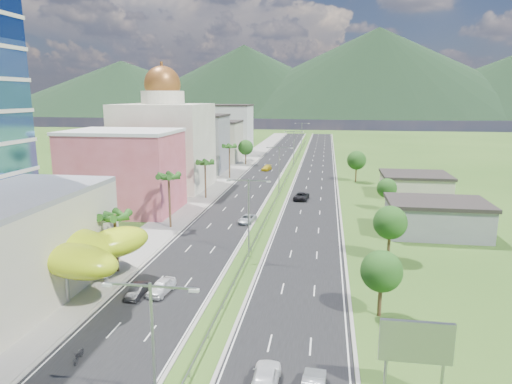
% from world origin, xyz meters
% --- Properties ---
extents(ground, '(500.00, 500.00, 0.00)m').
position_xyz_m(ground, '(0.00, 0.00, 0.00)').
color(ground, '#2D5119').
rests_on(ground, ground).
extents(road_left, '(11.00, 260.00, 0.04)m').
position_xyz_m(road_left, '(-7.50, 90.00, 0.02)').
color(road_left, black).
rests_on(road_left, ground).
extents(road_right, '(11.00, 260.00, 0.04)m').
position_xyz_m(road_right, '(7.50, 90.00, 0.02)').
color(road_right, black).
rests_on(road_right, ground).
extents(sidewalk_left, '(7.00, 260.00, 0.12)m').
position_xyz_m(sidewalk_left, '(-17.00, 90.00, 0.06)').
color(sidewalk_left, gray).
rests_on(sidewalk_left, ground).
extents(median_guardrail, '(0.10, 216.06, 0.76)m').
position_xyz_m(median_guardrail, '(0.00, 71.99, 0.62)').
color(median_guardrail, gray).
rests_on(median_guardrail, ground).
extents(streetlight_median_a, '(6.04, 0.25, 11.00)m').
position_xyz_m(streetlight_median_a, '(0.00, -25.00, 6.75)').
color(streetlight_median_a, gray).
rests_on(streetlight_median_a, ground).
extents(streetlight_median_b, '(6.04, 0.25, 11.00)m').
position_xyz_m(streetlight_median_b, '(0.00, 10.00, 6.75)').
color(streetlight_median_b, gray).
rests_on(streetlight_median_b, ground).
extents(streetlight_median_c, '(6.04, 0.25, 11.00)m').
position_xyz_m(streetlight_median_c, '(0.00, 50.00, 6.75)').
color(streetlight_median_c, gray).
rests_on(streetlight_median_c, ground).
extents(streetlight_median_d, '(6.04, 0.25, 11.00)m').
position_xyz_m(streetlight_median_d, '(0.00, 95.00, 6.75)').
color(streetlight_median_d, gray).
rests_on(streetlight_median_d, ground).
extents(streetlight_median_e, '(6.04, 0.25, 11.00)m').
position_xyz_m(streetlight_median_e, '(0.00, 140.00, 6.75)').
color(streetlight_median_e, gray).
rests_on(streetlight_median_e, ground).
extents(lime_canopy, '(18.00, 15.00, 7.40)m').
position_xyz_m(lime_canopy, '(-20.00, -4.00, 4.99)').
color(lime_canopy, '#B7D314').
rests_on(lime_canopy, ground).
extents(pink_shophouse, '(20.00, 15.00, 15.00)m').
position_xyz_m(pink_shophouse, '(-28.00, 32.00, 7.50)').
color(pink_shophouse, '#C45058').
rests_on(pink_shophouse, ground).
extents(domed_building, '(20.00, 20.00, 28.70)m').
position_xyz_m(domed_building, '(-28.00, 55.00, 11.35)').
color(domed_building, beige).
rests_on(domed_building, ground).
extents(midrise_grey, '(16.00, 15.00, 16.00)m').
position_xyz_m(midrise_grey, '(-27.00, 80.00, 8.00)').
color(midrise_grey, gray).
rests_on(midrise_grey, ground).
extents(midrise_beige, '(16.00, 15.00, 13.00)m').
position_xyz_m(midrise_beige, '(-27.00, 102.00, 6.50)').
color(midrise_beige, '#B8B197').
rests_on(midrise_beige, ground).
extents(midrise_white, '(16.00, 15.00, 18.00)m').
position_xyz_m(midrise_white, '(-27.00, 125.00, 9.00)').
color(midrise_white, silver).
rests_on(midrise_white, ground).
extents(billboard, '(5.20, 0.35, 6.20)m').
position_xyz_m(billboard, '(17.00, -18.00, 4.42)').
color(billboard, gray).
rests_on(billboard, ground).
extents(shed_near, '(15.00, 10.00, 5.00)m').
position_xyz_m(shed_near, '(28.00, 25.00, 2.50)').
color(shed_near, gray).
rests_on(shed_near, ground).
extents(shed_far, '(14.00, 12.00, 4.40)m').
position_xyz_m(shed_far, '(30.00, 55.00, 2.20)').
color(shed_far, '#B8B197').
rests_on(shed_far, ground).
extents(palm_tree_b, '(3.60, 3.60, 8.10)m').
position_xyz_m(palm_tree_b, '(-15.50, 2.00, 7.06)').
color(palm_tree_b, '#47301C').
rests_on(palm_tree_b, ground).
extents(palm_tree_c, '(3.60, 3.60, 9.60)m').
position_xyz_m(palm_tree_c, '(-15.50, 22.00, 8.50)').
color(palm_tree_c, '#47301C').
rests_on(palm_tree_c, ground).
extents(palm_tree_d, '(3.60, 3.60, 8.60)m').
position_xyz_m(palm_tree_d, '(-15.50, 45.00, 7.54)').
color(palm_tree_d, '#47301C').
rests_on(palm_tree_d, ground).
extents(palm_tree_e, '(3.60, 3.60, 9.40)m').
position_xyz_m(palm_tree_e, '(-15.50, 70.00, 8.31)').
color(palm_tree_e, '#47301C').
rests_on(palm_tree_e, ground).
extents(leafy_tree_lfar, '(4.90, 4.90, 8.05)m').
position_xyz_m(leafy_tree_lfar, '(-15.50, 95.00, 5.58)').
color(leafy_tree_lfar, '#47301C').
rests_on(leafy_tree_lfar, ground).
extents(leafy_tree_ra, '(4.20, 4.20, 6.90)m').
position_xyz_m(leafy_tree_ra, '(16.00, -5.00, 4.78)').
color(leafy_tree_ra, '#47301C').
rests_on(leafy_tree_ra, ground).
extents(leafy_tree_rb, '(4.55, 4.55, 7.47)m').
position_xyz_m(leafy_tree_rb, '(19.00, 12.00, 5.18)').
color(leafy_tree_rb, '#47301C').
rests_on(leafy_tree_rb, ground).
extents(leafy_tree_rc, '(3.85, 3.85, 6.33)m').
position_xyz_m(leafy_tree_rc, '(22.00, 40.00, 4.37)').
color(leafy_tree_rc, '#47301C').
rests_on(leafy_tree_rc, ground).
extents(leafy_tree_rd, '(4.90, 4.90, 8.05)m').
position_xyz_m(leafy_tree_rd, '(18.00, 70.00, 5.58)').
color(leafy_tree_rd, '#47301C').
rests_on(leafy_tree_rd, ground).
extents(mountain_ridge, '(860.00, 140.00, 90.00)m').
position_xyz_m(mountain_ridge, '(60.00, 450.00, 0.00)').
color(mountain_ridge, black).
rests_on(mountain_ridge, ground).
extents(car_white_near_left, '(2.45, 4.81, 1.57)m').
position_xyz_m(car_white_near_left, '(-7.75, -3.33, 0.82)').
color(car_white_near_left, white).
rests_on(car_white_near_left, road_left).
extents(car_dark_left, '(1.48, 4.07, 1.33)m').
position_xyz_m(car_dark_left, '(-10.11, -4.52, 0.71)').
color(car_dark_left, black).
rests_on(car_dark_left, road_left).
extents(car_silver_mid_left, '(3.01, 5.16, 1.35)m').
position_xyz_m(car_silver_mid_left, '(-3.20, 27.04, 0.72)').
color(car_silver_mid_left, '#B5B9BD').
rests_on(car_silver_mid_left, road_left).
extents(car_yellow_far_left, '(2.93, 5.42, 1.49)m').
position_xyz_m(car_yellow_far_left, '(-7.25, 84.23, 0.79)').
color(car_yellow_far_left, gold).
rests_on(car_yellow_far_left, road_left).
extents(car_white_near_right, '(2.12, 5.21, 1.77)m').
position_xyz_m(car_white_near_right, '(6.14, -18.53, 0.93)').
color(car_white_near_right, white).
rests_on(car_white_near_right, road_right).
extents(car_dark_far_right, '(3.42, 6.19, 1.64)m').
position_xyz_m(car_dark_far_right, '(5.24, 46.66, 0.86)').
color(car_dark_far_right, black).
rests_on(car_dark_far_right, road_right).
extents(motorcycle, '(0.93, 2.10, 1.30)m').
position_xyz_m(motorcycle, '(-9.90, -17.22, 0.69)').
color(motorcycle, black).
rests_on(motorcycle, road_left).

